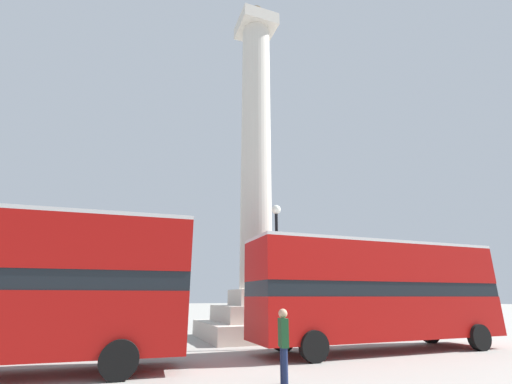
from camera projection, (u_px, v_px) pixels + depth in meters
ground_plane at (256, 338)px, 17.88m from camera, size 200.00×200.00×0.00m
monument_column at (256, 200)px, 20.07m from camera, size 5.62×5.62×21.65m
bus_a at (377, 289)px, 14.18m from camera, size 10.82×2.87×4.26m
equestrian_statue at (22, 303)px, 16.47m from camera, size 3.79×2.78×6.26m
street_lamp at (277, 264)px, 15.08m from camera, size 0.42×0.42×6.13m
pedestrian_near_lamp at (283, 341)px, 8.57m from camera, size 0.28×0.49×1.77m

